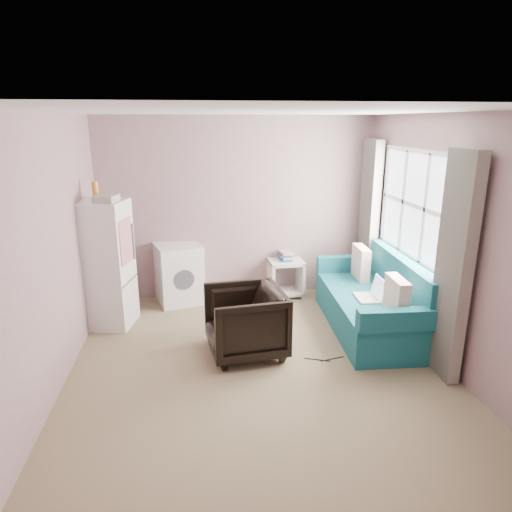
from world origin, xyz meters
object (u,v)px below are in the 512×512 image
(armchair, at_px, (245,318))
(sofa, at_px, (375,303))
(washing_machine, at_px, (179,272))
(fridge, at_px, (107,264))
(side_table, at_px, (285,274))

(armchair, height_order, sofa, sofa)
(armchair, xyz_separation_m, washing_machine, (-0.74, 1.59, 0.02))
(armchair, relative_size, fridge, 0.46)
(fridge, height_order, side_table, fridge)
(armchair, height_order, fridge, fridge)
(washing_machine, height_order, side_table, washing_machine)
(side_table, bearing_deg, washing_machine, -177.97)
(armchair, height_order, washing_machine, washing_machine)
(side_table, bearing_deg, sofa, -55.26)
(washing_machine, bearing_deg, sofa, -42.21)
(sofa, bearing_deg, washing_machine, 156.16)
(armchair, xyz_separation_m, sofa, (1.62, 0.41, -0.07))
(washing_machine, bearing_deg, armchair, -80.65)
(sofa, bearing_deg, armchair, -162.97)
(washing_machine, distance_m, side_table, 1.50)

